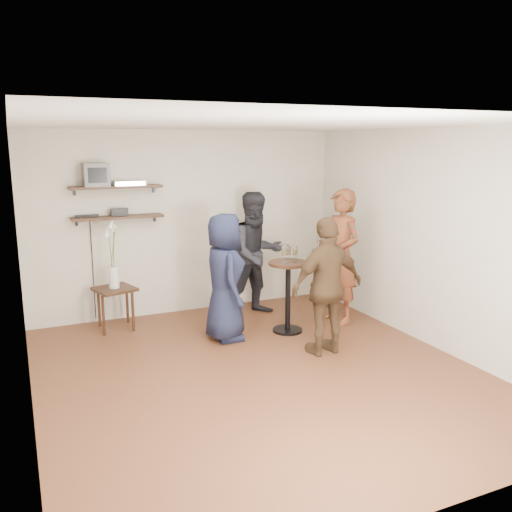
{
  "coord_description": "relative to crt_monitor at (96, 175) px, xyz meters",
  "views": [
    {
      "loc": [
        -2.26,
        -4.92,
        2.41
      ],
      "look_at": [
        0.14,
        0.4,
        1.2
      ],
      "focal_mm": 38.0,
      "sensor_mm": 36.0,
      "label": 1
    }
  ],
  "objects": [
    {
      "name": "room",
      "position": [
        1.25,
        -2.38,
        -0.72
      ],
      "size": [
        4.58,
        5.08,
        2.68
      ],
      "color": "#4E2A19",
      "rests_on": "ground"
    },
    {
      "name": "shelf_upper",
      "position": [
        0.25,
        0.0,
        -0.17
      ],
      "size": [
        1.2,
        0.25,
        0.04
      ],
      "primitive_type": "cube",
      "color": "black",
      "rests_on": "room"
    },
    {
      "name": "shelf_lower",
      "position": [
        0.25,
        0.0,
        -0.57
      ],
      "size": [
        1.2,
        0.25,
        0.04
      ],
      "primitive_type": "cube",
      "color": "black",
      "rests_on": "room"
    },
    {
      "name": "crt_monitor",
      "position": [
        0.0,
        0.0,
        0.0
      ],
      "size": [
        0.32,
        0.3,
        0.3
      ],
      "primitive_type": "cube",
      "color": "#59595B",
      "rests_on": "shelf_upper"
    },
    {
      "name": "dvd_deck",
      "position": [
        0.42,
        0.0,
        -0.12
      ],
      "size": [
        0.4,
        0.24,
        0.06
      ],
      "primitive_type": "cube",
      "color": "silver",
      "rests_on": "shelf_upper"
    },
    {
      "name": "radio",
      "position": [
        0.27,
        0.0,
        -0.5
      ],
      "size": [
        0.22,
        0.1,
        0.1
      ],
      "primitive_type": "cube",
      "color": "black",
      "rests_on": "shelf_lower"
    },
    {
      "name": "power_strip",
      "position": [
        -0.14,
        0.05,
        -0.54
      ],
      "size": [
        0.3,
        0.05,
        0.03
      ],
      "primitive_type": "cube",
      "color": "black",
      "rests_on": "shelf_lower"
    },
    {
      "name": "side_table",
      "position": [
        0.11,
        -0.29,
        -1.55
      ],
      "size": [
        0.58,
        0.58,
        0.56
      ],
      "rotation": [
        0.0,
        0.0,
        0.28
      ],
      "color": "black",
      "rests_on": "room"
    },
    {
      "name": "vase_lilies",
      "position": [
        0.11,
        -0.3,
        -1.17
      ],
      "size": [
        0.19,
        0.19,
        0.91
      ],
      "rotation": [
        0.0,
        0.0,
        0.28
      ],
      "color": "silver",
      "rests_on": "side_table"
    },
    {
      "name": "drinks_table",
      "position": [
        2.14,
        -1.31,
        -1.42
      ],
      "size": [
        0.51,
        0.51,
        0.93
      ],
      "color": "black",
      "rests_on": "room"
    },
    {
      "name": "wine_glass_fl",
      "position": [
        2.07,
        -1.33,
        -0.95
      ],
      "size": [
        0.07,
        0.07,
        0.21
      ],
      "color": "silver",
      "rests_on": "drinks_table"
    },
    {
      "name": "wine_glass_fr",
      "position": [
        2.21,
        -1.35,
        -0.94
      ],
      "size": [
        0.07,
        0.07,
        0.21
      ],
      "color": "silver",
      "rests_on": "drinks_table"
    },
    {
      "name": "wine_glass_bl",
      "position": [
        2.13,
        -1.26,
        -0.94
      ],
      "size": [
        0.07,
        0.07,
        0.22
      ],
      "color": "silver",
      "rests_on": "drinks_table"
    },
    {
      "name": "wine_glass_br",
      "position": [
        2.15,
        -1.29,
        -0.95
      ],
      "size": [
        0.07,
        0.07,
        0.2
      ],
      "color": "silver",
      "rests_on": "drinks_table"
    },
    {
      "name": "person_plaid",
      "position": [
        2.98,
        -1.22,
        -1.1
      ],
      "size": [
        0.5,
        0.71,
        1.83
      ],
      "primitive_type": "imported",
      "rotation": [
        0.0,
        0.0,
        -1.47
      ],
      "color": "#B01425",
      "rests_on": "room"
    },
    {
      "name": "person_dark",
      "position": [
        2.08,
        -0.47,
        -1.14
      ],
      "size": [
        0.9,
        0.73,
        1.76
      ],
      "primitive_type": "imported",
      "rotation": [
        0.0,
        0.0,
        0.08
      ],
      "color": "black",
      "rests_on": "room"
    },
    {
      "name": "person_navy",
      "position": [
        1.3,
        -1.23,
        -1.22
      ],
      "size": [
        0.58,
        0.82,
        1.59
      ],
      "primitive_type": "imported",
      "rotation": [
        0.0,
        0.0,
        1.47
      ],
      "color": "#161A31",
      "rests_on": "room"
    },
    {
      "name": "person_brown",
      "position": [
        2.21,
        -2.15,
        -1.21
      ],
      "size": [
        0.97,
        0.46,
        1.61
      ],
      "primitive_type": "imported",
      "rotation": [
        0.0,
        0.0,
        3.22
      ],
      "color": "#46311E",
      "rests_on": "room"
    }
  ]
}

